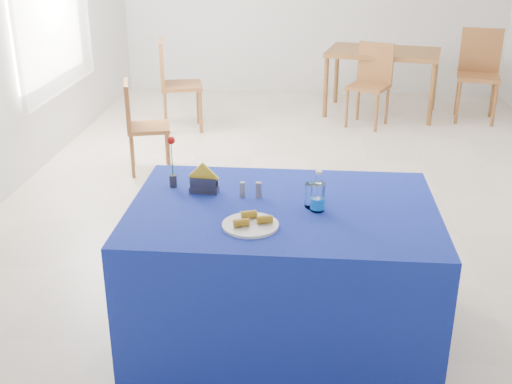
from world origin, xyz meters
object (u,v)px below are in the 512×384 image
Objects in this scene: chair_bg_left at (371,79)px; chair_bg_right at (479,68)px; water_bottle at (318,198)px; chair_win_a at (139,121)px; chair_win_b at (173,79)px; blue_table at (282,270)px; oak_table at (383,57)px; plate at (250,225)px.

chair_bg_right is (1.24, 0.34, 0.07)m from chair_bg_left.
chair_bg_left is 0.89× the size of chair_bg_right.
chair_win_a is at bearing 122.95° from water_bottle.
chair_win_b is at bearing 112.36° from water_bottle.
chair_bg_right is at bearing 67.46° from water_bottle.
blue_table is at bearing -173.24° from chair_win_b.
oak_table is 1.38× the size of chair_bg_right.
chair_win_b is at bearing -159.86° from oak_table.
chair_bg_left reaches higher than plate.
water_bottle reaches higher than chair_win_a.
blue_table is at bearing -164.86° from chair_win_a.
chair_bg_left is 1.08× the size of chair_win_a.
blue_table is at bearing -101.86° from oak_table.
chair_win_b is (-1.37, 3.72, 0.19)m from blue_table.
chair_win_a is 0.85× the size of chair_win_b.
chair_bg_left is (0.95, 4.36, -0.24)m from plate.
blue_table is 4.19m from chair_bg_left.
water_bottle is 4.07m from chair_win_b.
chair_bg_left reaches higher than chair_win_a.
chair_win_a is (-1.40, 2.40, 0.10)m from blue_table.
chair_bg_left reaches higher than oak_table.
chair_win_a is at bearing 115.28° from plate.
chair_win_b reaches higher than plate.
plate is 0.28× the size of chair_win_b.
water_bottle is at bearing -102.08° from chair_bg_right.
blue_table is 2.78m from chair_win_a.
chair_bg_right is at bearing 40.12° from chair_bg_left.
water_bottle is 2.92m from chair_win_a.
oak_table is 1.69× the size of chair_win_a.
chair_bg_right is at bearing -6.41° from oak_table.
plate is 0.33× the size of chair_win_a.
water_bottle is 0.24× the size of chair_bg_left.
chair_win_b reaches higher than chair_win_a.
chair_bg_right is 4.01m from chair_win_a.
chair_bg_left is 2.79m from chair_win_a.
chair_bg_right is at bearing 65.09° from plate.
chair_bg_right is (2.04, 4.45, 0.21)m from blue_table.
chair_bg_left is at bearing 79.00° from blue_table.
water_bottle is 4.68m from oak_table.
water_bottle is at bearing 34.21° from plate.
oak_table is at bearing 95.45° from chair_bg_left.
plate is 5.19m from chair_bg_right.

